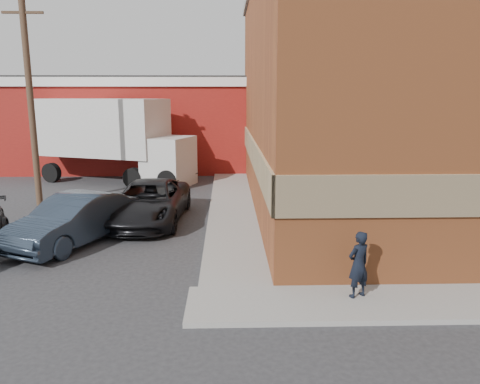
# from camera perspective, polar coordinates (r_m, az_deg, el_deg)

# --- Properties ---
(ground) EXTENTS (90.00, 90.00, 0.00)m
(ground) POSITION_cam_1_polar(r_m,az_deg,el_deg) (11.39, -3.60, -11.98)
(ground) COLOR #28282B
(ground) RESTS_ON ground
(brick_building) EXTENTS (14.25, 18.25, 9.36)m
(brick_building) POSITION_cam_1_polar(r_m,az_deg,el_deg) (21.03, 21.45, 11.29)
(brick_building) COLOR #AC582C
(brick_building) RESTS_ON ground
(sidewalk_west) EXTENTS (1.80, 18.00, 0.12)m
(sidewalk_west) POSITION_cam_1_polar(r_m,az_deg,el_deg) (19.94, -1.02, -1.29)
(sidewalk_west) COLOR gray
(sidewalk_west) RESTS_ON ground
(warehouse) EXTENTS (16.30, 8.30, 5.60)m
(warehouse) POSITION_cam_1_polar(r_m,az_deg,el_deg) (31.13, -13.63, 8.25)
(warehouse) COLOR maroon
(warehouse) RESTS_ON ground
(utility_pole) EXTENTS (2.00, 0.26, 9.00)m
(utility_pole) POSITION_cam_1_polar(r_m,az_deg,el_deg) (20.96, -24.27, 11.25)
(utility_pole) COLOR #483324
(utility_pole) RESTS_ON ground
(man) EXTENTS (0.66, 0.58, 1.53)m
(man) POSITION_cam_1_polar(r_m,az_deg,el_deg) (10.85, 14.24, -8.55)
(man) COLOR black
(man) RESTS_ON sidewalk_south
(sedan) EXTENTS (3.40, 4.91, 1.53)m
(sedan) POSITION_cam_1_polar(r_m,az_deg,el_deg) (15.44, -19.53, -3.21)
(sedan) COLOR #273241
(sedan) RESTS_ON ground
(suv_a) EXTENTS (2.76, 5.50, 1.49)m
(suv_a) POSITION_cam_1_polar(r_m,az_deg,el_deg) (17.31, -11.09, -1.22)
(suv_a) COLOR black
(suv_a) RESTS_ON ground
(box_truck) EXTENTS (9.17, 5.55, 4.35)m
(box_truck) POSITION_cam_1_polar(r_m,az_deg,el_deg) (25.38, -14.92, 6.75)
(box_truck) COLOR beige
(box_truck) RESTS_ON ground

